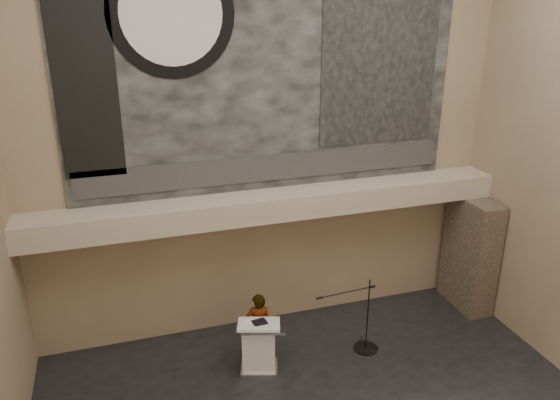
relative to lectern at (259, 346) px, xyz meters
name	(u,v)px	position (x,y,z in m)	size (l,w,h in m)	color
wall_back	(268,139)	(0.74, 1.76, 3.70)	(10.00, 0.02, 8.50)	#856D54
soffit	(274,205)	(0.74, 1.36, 2.40)	(10.00, 0.80, 0.50)	tan
sprinkler_left	(198,227)	(-0.86, 1.31, 2.12)	(0.04, 0.04, 0.06)	#B2893D
sprinkler_right	(358,208)	(2.64, 1.31, 2.12)	(0.04, 0.04, 0.06)	#B2893D
banner	(268,67)	(0.74, 1.73, 5.15)	(8.00, 0.05, 5.00)	black
banner_text_strip	(269,168)	(0.74, 1.69, 3.10)	(7.76, 0.02, 0.55)	#2B2B2B
banner_clock_rim	(171,14)	(-1.06, 1.69, 6.15)	(2.30, 2.30, 0.02)	black
banner_clock_face	(172,14)	(-1.06, 1.67, 6.15)	(1.84, 1.84, 0.02)	silver
banner_building_print	(380,57)	(3.14, 1.69, 5.25)	(2.60, 0.02, 3.60)	black
banner_brick_print	(86,92)	(-2.66, 1.69, 4.85)	(1.10, 0.02, 3.20)	black
stone_pier	(470,253)	(5.39, 0.91, 0.80)	(0.60, 1.40, 2.70)	#3E3126
lectern	(259,346)	(0.00, 0.00, 0.00)	(0.94, 0.79, 1.14)	silver
binder	(260,322)	(0.02, -0.02, 0.56)	(0.27, 0.21, 0.04)	black
papers	(251,324)	(-0.15, 0.00, 0.55)	(0.22, 0.30, 0.01)	white
speaker_person	(258,326)	(0.11, 0.43, 0.18)	(0.53, 0.35, 1.46)	silver
mic_stand	(364,339)	(2.29, -0.02, -0.31)	(1.44, 0.52, 1.65)	black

